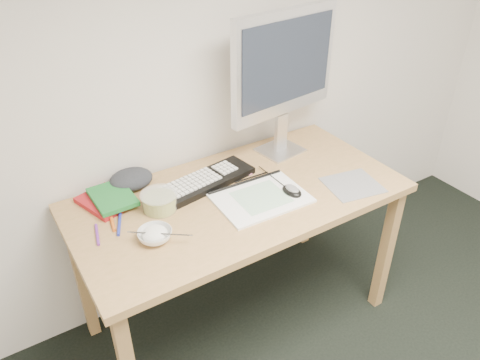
% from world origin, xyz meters
% --- Properties ---
extents(desk, '(1.40, 0.70, 0.75)m').
position_xyz_m(desk, '(-0.14, 1.43, 0.67)').
color(desk, tan).
rests_on(desk, ground).
extents(mousepad, '(0.26, 0.24, 0.00)m').
position_xyz_m(mousepad, '(0.31, 1.23, 0.75)').
color(mousepad, slate).
rests_on(mousepad, desk).
extents(sketchpad, '(0.38, 0.28, 0.01)m').
position_xyz_m(sketchpad, '(-0.08, 1.35, 0.76)').
color(sketchpad, white).
rests_on(sketchpad, desk).
extents(keyboard, '(0.49, 0.22, 0.03)m').
position_xyz_m(keyboard, '(-0.24, 1.57, 0.76)').
color(keyboard, black).
rests_on(keyboard, desk).
extents(monitor, '(0.58, 0.20, 0.67)m').
position_xyz_m(monitor, '(0.23, 1.64, 1.17)').
color(monitor, silver).
rests_on(monitor, desk).
extents(mouse, '(0.07, 0.10, 0.03)m').
position_xyz_m(mouse, '(0.05, 1.31, 0.78)').
color(mouse, black).
rests_on(mouse, sketchpad).
extents(rice_bowl, '(0.14, 0.14, 0.04)m').
position_xyz_m(rice_bowl, '(-0.56, 1.34, 0.77)').
color(rice_bowl, white).
rests_on(rice_bowl, desk).
extents(chopsticks, '(0.19, 0.15, 0.02)m').
position_xyz_m(chopsticks, '(-0.55, 1.32, 0.79)').
color(chopsticks, '#B7B7B9').
rests_on(chopsticks, rice_bowl).
extents(fruit_tub, '(0.19, 0.19, 0.07)m').
position_xyz_m(fruit_tub, '(-0.46, 1.51, 0.79)').
color(fruit_tub, gold).
rests_on(fruit_tub, desk).
extents(book_red, '(0.22, 0.25, 0.02)m').
position_xyz_m(book_red, '(-0.64, 1.66, 0.76)').
color(book_red, maroon).
rests_on(book_red, desk).
extents(book_green, '(0.16, 0.21, 0.02)m').
position_xyz_m(book_green, '(-0.61, 1.65, 0.78)').
color(book_green, '#1A6B2B').
rests_on(book_green, book_red).
extents(cloth_lump, '(0.18, 0.17, 0.07)m').
position_xyz_m(cloth_lump, '(-0.50, 1.73, 0.78)').
color(cloth_lump, '#282C30').
rests_on(cloth_lump, desk).
extents(pencil_pink, '(0.20, 0.02, 0.01)m').
position_xyz_m(pencil_pink, '(-0.11, 1.53, 0.75)').
color(pencil_pink, pink).
rests_on(pencil_pink, desk).
extents(pencil_tan, '(0.16, 0.08, 0.01)m').
position_xyz_m(pencil_tan, '(-0.07, 1.46, 0.75)').
color(pencil_tan, '#A78158').
rests_on(pencil_tan, desk).
extents(pencil_black, '(0.17, 0.01, 0.01)m').
position_xyz_m(pencil_black, '(-0.03, 1.51, 0.75)').
color(pencil_black, black).
rests_on(pencil_black, desk).
extents(marker_blue, '(0.06, 0.13, 0.01)m').
position_xyz_m(marker_blue, '(-0.64, 1.49, 0.76)').
color(marker_blue, '#1E2AA5').
rests_on(marker_blue, desk).
extents(marker_orange, '(0.04, 0.14, 0.01)m').
position_xyz_m(marker_orange, '(-0.66, 1.53, 0.76)').
color(marker_orange, orange).
rests_on(marker_orange, desk).
extents(marker_purple, '(0.04, 0.12, 0.01)m').
position_xyz_m(marker_purple, '(-0.73, 1.48, 0.76)').
color(marker_purple, '#692896').
rests_on(marker_purple, desk).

